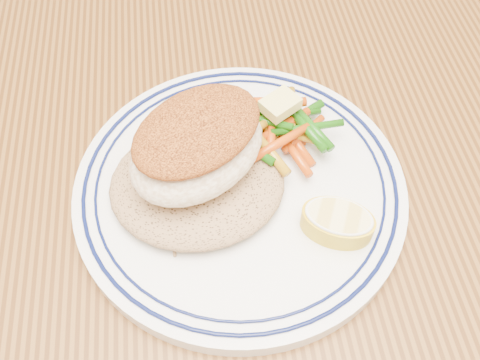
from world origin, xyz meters
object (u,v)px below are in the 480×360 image
object	(u,v)px
plate	(240,188)
fish_fillet	(197,145)
vegetable_pile	(271,128)
rice_pilaf	(197,181)
dining_table	(285,275)
lemon_wedge	(337,222)

from	to	relation	value
plate	fish_fillet	bearing A→B (deg)	170.21
plate	fish_fillet	distance (m)	0.06
vegetable_pile	rice_pilaf	bearing A→B (deg)	-145.98
dining_table	rice_pilaf	xyz separation A→B (m)	(-0.07, 0.03, 0.12)
rice_pilaf	vegetable_pile	world-z (taller)	vegetable_pile
fish_fillet	vegetable_pile	size ratio (longest dim) A/B	1.21
plate	fish_fillet	xyz separation A→B (m)	(-0.03, 0.01, 0.05)
plate	fish_fillet	size ratio (longest dim) A/B	1.96
dining_table	vegetable_pile	size ratio (longest dim) A/B	13.69
dining_table	rice_pilaf	distance (m)	0.15
dining_table	lemon_wedge	xyz separation A→B (m)	(0.03, -0.02, 0.12)
plate	lemon_wedge	distance (m)	0.08
fish_fillet	vegetable_pile	bearing A→B (deg)	30.78
rice_pilaf	plate	bearing A→B (deg)	3.10
dining_table	fish_fillet	distance (m)	0.18
plate	dining_table	bearing A→B (deg)	-39.42
dining_table	rice_pilaf	world-z (taller)	rice_pilaf
rice_pilaf	fish_fillet	distance (m)	0.03
lemon_wedge	rice_pilaf	bearing A→B (deg)	153.54
vegetable_pile	dining_table	bearing A→B (deg)	-84.34
dining_table	plate	xyz separation A→B (m)	(-0.04, 0.03, 0.11)
vegetable_pile	lemon_wedge	size ratio (longest dim) A/B	1.67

